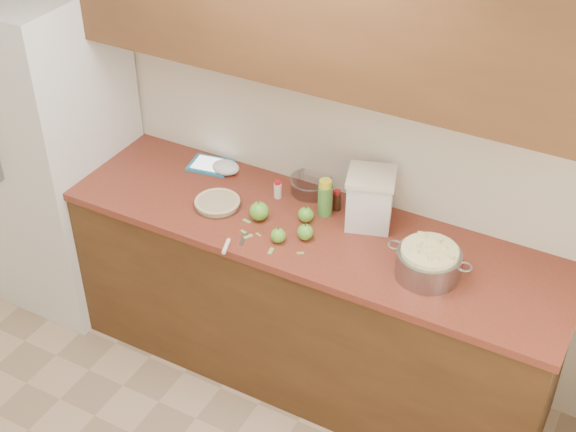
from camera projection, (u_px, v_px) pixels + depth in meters
The scene contains 23 objects.
room_shell at pixel (65, 370), 2.46m from camera, with size 3.60×3.60×3.60m.
counter_run at pixel (291, 294), 4.00m from camera, with size 2.64×0.68×0.92m.
fridge at pixel (51, 151), 4.28m from camera, with size 0.70×0.70×1.80m, color silver.
pie at pixel (217, 203), 3.82m from camera, with size 0.23×0.23×0.04m.
colander at pixel (428, 263), 3.38m from camera, with size 0.37×0.28×0.14m.
flour_canister at pixel (370, 199), 3.64m from camera, with size 0.27×0.27×0.27m.
tablet at pixel (211, 165), 4.11m from camera, with size 0.24×0.20×0.02m.
paring_knife at pixel (229, 245), 3.57m from camera, with size 0.08×0.20×0.02m.
lemon_bottle at pixel (325, 198), 3.72m from camera, with size 0.07×0.07×0.19m.
cinnamon_shaker at pixel (278, 189), 3.86m from camera, with size 0.04×0.04×0.09m.
vanilla_bottle at pixel (337, 200), 3.78m from camera, with size 0.04×0.04×0.11m.
mixing_bowl at pixel (311, 184), 3.90m from camera, with size 0.21×0.21×0.08m.
paper_towel at pixel (226, 167), 4.05m from camera, with size 0.14×0.12×0.06m, color white.
apple_left at pixel (259, 211), 3.71m from camera, with size 0.09×0.09×0.10m.
apple_center at pixel (306, 215), 3.71m from camera, with size 0.07×0.07×0.09m.
apple_front at pixel (278, 235), 3.58m from camera, with size 0.07×0.07×0.08m.
apple_extra at pixel (305, 232), 3.60m from camera, with size 0.07×0.07×0.09m.
peel_a at pixel (247, 221), 3.73m from camera, with size 0.04×0.02×0.00m, color #7AAA52.
peel_b at pixel (271, 251), 3.55m from camera, with size 0.04×0.02×0.00m, color #7AAA52.
peel_c at pixel (248, 237), 3.63m from camera, with size 0.04×0.02×0.00m, color #7AAA52.
peel_d at pixel (244, 232), 3.66m from camera, with size 0.03×0.01×0.00m, color #7AAA52.
peel_e at pixel (258, 235), 3.64m from camera, with size 0.03×0.01×0.00m, color #7AAA52.
peel_f at pixel (300, 253), 3.53m from camera, with size 0.03×0.01×0.00m, color #7AAA52.
Camera 1 is at (1.42, -1.18, 3.13)m, focal length 50.00 mm.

